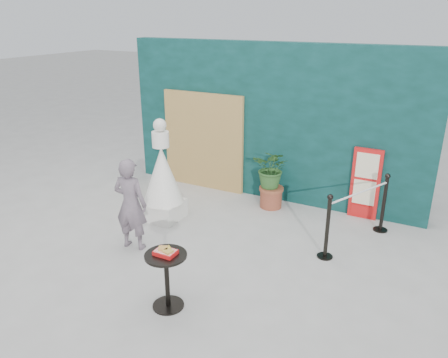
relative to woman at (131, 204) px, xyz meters
The scene contains 10 objects.
ground 1.32m from the woman, ahead, with size 60.00×60.00×0.00m, color #ADAAA5.
back_wall 3.25m from the woman, 69.95° to the left, with size 6.00×0.30×3.00m, color #092B27.
bamboo_fence 2.79m from the woman, 96.56° to the left, with size 1.80×0.08×2.00m, color tan.
woman is the anchor object (origin of this frame).
menu_board 4.07m from the woman, 42.89° to the left, with size 0.50×0.07×1.30m.
statue 1.09m from the woman, 98.73° to the left, with size 0.72×0.72×1.84m.
cafe_table 1.69m from the woman, 36.53° to the right, with size 0.52×0.52×0.75m.
food_basket 1.67m from the woman, 36.42° to the right, with size 0.26×0.19×0.11m.
planter 2.78m from the woman, 61.01° to the left, with size 0.68×0.59×1.16m.
stanchion_barrier 3.55m from the woman, 29.70° to the left, with size 0.84×1.54×1.03m.
Camera 1 is at (3.03, -4.55, 3.48)m, focal length 35.00 mm.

